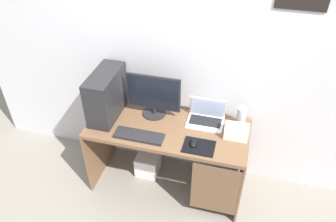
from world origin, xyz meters
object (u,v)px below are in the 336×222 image
object	(u,v)px
pc_tower	(106,95)
mouse_left	(194,143)
speaker	(241,117)
projector	(236,132)
subwoofer	(148,164)
keyboard	(139,136)
laptop	(206,117)
monitor	(153,96)

from	to	relation	value
pc_tower	mouse_left	distance (m)	0.89
speaker	projector	bearing A→B (deg)	-97.13
speaker	mouse_left	size ratio (longest dim) A/B	1.93
speaker	projector	world-z (taller)	speaker
speaker	subwoofer	bearing A→B (deg)	-172.54
projector	subwoofer	distance (m)	1.06
pc_tower	mouse_left	bearing A→B (deg)	-13.91
mouse_left	keyboard	bearing A→B (deg)	-177.54
pc_tower	laptop	size ratio (longest dim) A/B	1.51
speaker	subwoofer	xyz separation A→B (m)	(-0.84, -0.11, -0.70)
monitor	projector	size ratio (longest dim) A/B	2.47
pc_tower	projector	size ratio (longest dim) A/B	2.43
projector	mouse_left	world-z (taller)	projector
mouse_left	subwoofer	xyz separation A→B (m)	(-0.50, 0.25, -0.63)
monitor	speaker	world-z (taller)	monitor
speaker	subwoofer	world-z (taller)	speaker
laptop	mouse_left	world-z (taller)	laptop
mouse_left	speaker	bearing A→B (deg)	46.15
pc_tower	laptop	distance (m)	0.91
pc_tower	projector	xyz separation A→B (m)	(1.16, -0.01, -0.16)
speaker	subwoofer	size ratio (longest dim) A/B	0.83
pc_tower	laptop	xyz separation A→B (m)	(0.88, 0.12, -0.17)
keyboard	mouse_left	world-z (taller)	mouse_left
keyboard	subwoofer	world-z (taller)	keyboard
pc_tower	subwoofer	bearing A→B (deg)	6.66
laptop	mouse_left	xyz separation A→B (m)	(-0.04, -0.33, -0.02)
keyboard	mouse_left	xyz separation A→B (m)	(0.47, 0.02, 0.01)
mouse_left	pc_tower	bearing A→B (deg)	166.09
subwoofer	pc_tower	bearing A→B (deg)	-173.34
monitor	laptop	size ratio (longest dim) A/B	1.53
laptop	mouse_left	distance (m)	0.34
mouse_left	subwoofer	distance (m)	0.84
keyboard	subwoofer	distance (m)	0.68
monitor	speaker	size ratio (longest dim) A/B	2.67
projector	mouse_left	bearing A→B (deg)	-148.57
projector	mouse_left	xyz separation A→B (m)	(-0.32, -0.20, -0.03)
monitor	speaker	distance (m)	0.79
monitor	speaker	bearing A→B (deg)	3.54
speaker	keyboard	world-z (taller)	speaker
projector	keyboard	world-z (taller)	projector
speaker	laptop	bearing A→B (deg)	-175.13
keyboard	subwoofer	size ratio (longest dim) A/B	1.88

